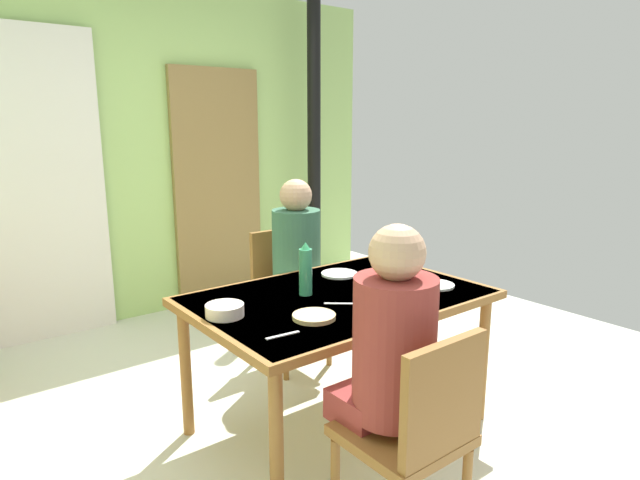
# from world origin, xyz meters

# --- Properties ---
(ground_plane) EXTENTS (5.87, 5.87, 0.00)m
(ground_plane) POSITION_xyz_m (0.00, 0.00, 0.00)
(ground_plane) COLOR silver
(wall_back) EXTENTS (4.71, 0.10, 2.63)m
(wall_back) POSITION_xyz_m (0.00, 2.24, 1.31)
(wall_back) COLOR #A9D276
(wall_back) RESTS_ON ground_plane
(door_wooden) EXTENTS (0.80, 0.05, 2.00)m
(door_wooden) POSITION_xyz_m (0.81, 2.16, 1.00)
(door_wooden) COLOR olive
(door_wooden) RESTS_ON ground_plane
(stove_pipe_column) EXTENTS (0.12, 0.12, 2.63)m
(stove_pipe_column) POSITION_xyz_m (1.64, 1.89, 1.31)
(stove_pipe_column) COLOR black
(stove_pipe_column) RESTS_ON ground_plane
(curtain_panel) EXTENTS (0.90, 0.03, 2.21)m
(curtain_panel) POSITION_xyz_m (-0.59, 2.14, 1.10)
(curtain_panel) COLOR white
(curtain_panel) RESTS_ON ground_plane
(dining_table) EXTENTS (1.43, 0.96, 0.72)m
(dining_table) POSITION_xyz_m (0.30, -0.07, 0.65)
(dining_table) COLOR brown
(dining_table) RESTS_ON ground_plane
(chair_near_diner) EXTENTS (0.40, 0.40, 0.87)m
(chair_near_diner) POSITION_xyz_m (-0.03, -0.90, 0.50)
(chair_near_diner) COLOR brown
(chair_near_diner) RESTS_ON ground_plane
(chair_far_diner) EXTENTS (0.40, 0.40, 0.87)m
(chair_far_diner) POSITION_xyz_m (0.55, 0.77, 0.50)
(chair_far_diner) COLOR brown
(chair_far_diner) RESTS_ON ground_plane
(person_near_diner) EXTENTS (0.30, 0.37, 0.77)m
(person_near_diner) POSITION_xyz_m (-0.03, -0.76, 0.78)
(person_near_diner) COLOR maroon
(person_near_diner) RESTS_ON ground_plane
(person_far_diner) EXTENTS (0.30, 0.37, 0.77)m
(person_far_diner) POSITION_xyz_m (0.55, 0.63, 0.78)
(person_far_diner) COLOR #3C5B4E
(person_far_diner) RESTS_ON ground_plane
(water_bottle_green_near) EXTENTS (0.07, 0.07, 0.27)m
(water_bottle_green_near) POSITION_xyz_m (0.17, 0.03, 0.85)
(water_bottle_green_near) COLOR #379369
(water_bottle_green_near) RESTS_ON dining_table
(water_bottle_green_far) EXTENTS (0.07, 0.07, 0.26)m
(water_bottle_green_far) POSITION_xyz_m (0.32, -0.47, 0.84)
(water_bottle_green_far) COLOR #287D4D
(water_bottle_green_far) RESTS_ON dining_table
(serving_bowl_center) EXTENTS (0.17, 0.17, 0.05)m
(serving_bowl_center) POSITION_xyz_m (-0.29, -0.00, 0.75)
(serving_bowl_center) COLOR silver
(serving_bowl_center) RESTS_ON dining_table
(dinner_plate_near_left) EXTENTS (0.20, 0.20, 0.01)m
(dinner_plate_near_left) POSITION_xyz_m (0.79, -0.27, 0.73)
(dinner_plate_near_left) COLOR white
(dinner_plate_near_left) RESTS_ON dining_table
(dinner_plate_near_right) EXTENTS (0.20, 0.20, 0.01)m
(dinner_plate_near_right) POSITION_xyz_m (0.53, 0.20, 0.73)
(dinner_plate_near_right) COLOR white
(dinner_plate_near_right) RESTS_ON dining_table
(drinking_glass_by_near_diner) EXTENTS (0.06, 0.06, 0.09)m
(drinking_glass_by_near_diner) POSITION_xyz_m (0.55, -0.10, 0.77)
(drinking_glass_by_near_diner) COLOR silver
(drinking_glass_by_near_diner) RESTS_ON dining_table
(drinking_glass_by_far_diner) EXTENTS (0.06, 0.06, 0.09)m
(drinking_glass_by_far_diner) POSITION_xyz_m (0.35, -0.30, 0.77)
(drinking_glass_by_far_diner) COLOR silver
(drinking_glass_by_far_diner) RESTS_ON dining_table
(bread_plate_sliced) EXTENTS (0.19, 0.19, 0.02)m
(bread_plate_sliced) POSITION_xyz_m (-0.00, -0.26, 0.73)
(bread_plate_sliced) COLOR #DBB77A
(bread_plate_sliced) RESTS_ON dining_table
(cutlery_knife_near) EXTENTS (0.04, 0.15, 0.00)m
(cutlery_knife_near) POSITION_xyz_m (0.53, -0.37, 0.72)
(cutlery_knife_near) COLOR silver
(cutlery_knife_near) RESTS_ON dining_table
(cutlery_fork_near) EXTENTS (0.05, 0.15, 0.00)m
(cutlery_fork_near) POSITION_xyz_m (0.88, 0.19, 0.72)
(cutlery_fork_near) COLOR silver
(cutlery_fork_near) RESTS_ON dining_table
(cutlery_knife_far) EXTENTS (0.15, 0.03, 0.00)m
(cutlery_knife_far) POSITION_xyz_m (-0.22, -0.34, 0.72)
(cutlery_knife_far) COLOR silver
(cutlery_knife_far) RESTS_ON dining_table
(cutlery_fork_far) EXTENTS (0.13, 0.11, 0.00)m
(cutlery_fork_far) POSITION_xyz_m (0.21, -0.19, 0.72)
(cutlery_fork_far) COLOR silver
(cutlery_fork_far) RESTS_ON dining_table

